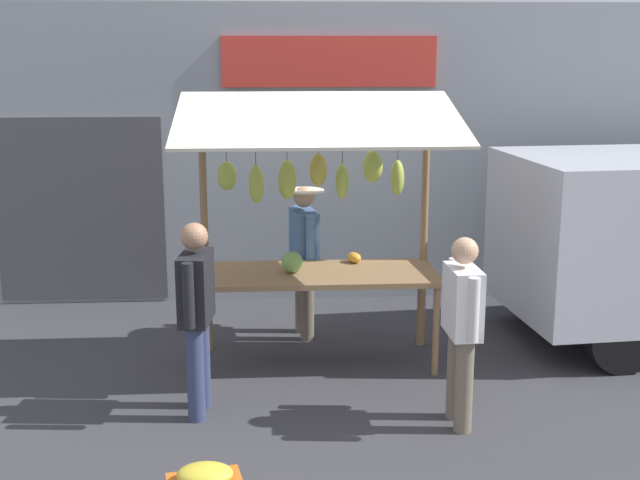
{
  "coord_description": "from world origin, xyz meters",
  "views": [
    {
      "loc": [
        0.47,
        7.49,
        2.9
      ],
      "look_at": [
        0.0,
        0.3,
        1.25
      ],
      "focal_mm": 47.21,
      "sensor_mm": 36.0,
      "label": 1
    }
  ],
  "objects_px": {
    "market_stall": "(317,199)",
    "shopper_in_grey_tee": "(197,306)",
    "vendor_with_sunhat": "(304,250)",
    "shopper_in_striped_shirt": "(462,320)"
  },
  "relations": [
    {
      "from": "market_stall",
      "to": "shopper_in_grey_tee",
      "type": "relative_size",
      "value": 1.58
    },
    {
      "from": "market_stall",
      "to": "vendor_with_sunhat",
      "type": "distance_m",
      "value": 0.95
    },
    {
      "from": "shopper_in_grey_tee",
      "to": "market_stall",
      "type": "bearing_deg",
      "value": -35.58
    },
    {
      "from": "vendor_with_sunhat",
      "to": "shopper_in_grey_tee",
      "type": "relative_size",
      "value": 0.98
    },
    {
      "from": "market_stall",
      "to": "shopper_in_grey_tee",
      "type": "height_order",
      "value": "market_stall"
    },
    {
      "from": "shopper_in_grey_tee",
      "to": "shopper_in_striped_shirt",
      "type": "distance_m",
      "value": 2.08
    },
    {
      "from": "market_stall",
      "to": "shopper_in_striped_shirt",
      "type": "relative_size",
      "value": 1.65
    },
    {
      "from": "vendor_with_sunhat",
      "to": "shopper_in_grey_tee",
      "type": "height_order",
      "value": "shopper_in_grey_tee"
    },
    {
      "from": "market_stall",
      "to": "shopper_in_striped_shirt",
      "type": "bearing_deg",
      "value": 124.71
    },
    {
      "from": "vendor_with_sunhat",
      "to": "shopper_in_striped_shirt",
      "type": "bearing_deg",
      "value": 17.41
    }
  ]
}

